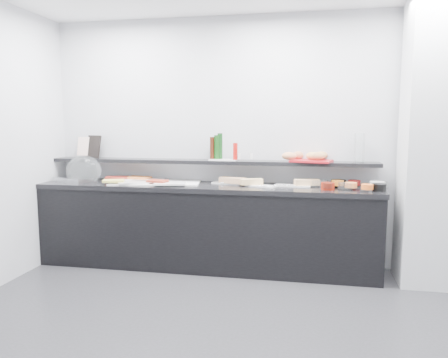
% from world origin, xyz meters
% --- Properties ---
extents(ground, '(5.00, 5.00, 0.00)m').
position_xyz_m(ground, '(0.00, 0.00, 0.00)').
color(ground, '#2D2D30').
rests_on(ground, ground).
extents(back_wall, '(5.00, 0.02, 2.70)m').
position_xyz_m(back_wall, '(0.00, 2.00, 1.35)').
color(back_wall, '#B7B9BF').
rests_on(back_wall, ground).
extents(column, '(0.50, 0.50, 2.70)m').
position_xyz_m(column, '(1.50, 1.65, 1.35)').
color(column, silver).
rests_on(column, ground).
extents(buffet_cabinet, '(3.60, 0.60, 0.85)m').
position_xyz_m(buffet_cabinet, '(-0.70, 1.70, 0.42)').
color(buffet_cabinet, black).
rests_on(buffet_cabinet, ground).
extents(counter_top, '(3.62, 0.62, 0.05)m').
position_xyz_m(counter_top, '(-0.70, 1.70, 0.88)').
color(counter_top, black).
rests_on(counter_top, buffet_cabinet).
extents(wall_shelf, '(3.60, 0.25, 0.04)m').
position_xyz_m(wall_shelf, '(-0.70, 1.88, 1.13)').
color(wall_shelf, black).
rests_on(wall_shelf, back_wall).
extents(cloche_base, '(0.49, 0.40, 0.04)m').
position_xyz_m(cloche_base, '(-2.23, 1.74, 0.92)').
color(cloche_base, silver).
rests_on(cloche_base, counter_top).
extents(cloche_dome, '(0.44, 0.35, 0.34)m').
position_xyz_m(cloche_dome, '(-2.09, 1.68, 1.03)').
color(cloche_dome, silver).
rests_on(cloche_dome, cloche_base).
extents(linen_runner, '(1.01, 0.59, 0.01)m').
position_xyz_m(linen_runner, '(-1.26, 1.72, 0.91)').
color(linen_runner, white).
rests_on(linen_runner, counter_top).
extents(platter_meat_a, '(0.32, 0.24, 0.01)m').
position_xyz_m(platter_meat_a, '(-1.67, 1.83, 0.92)').
color(platter_meat_a, white).
rests_on(platter_meat_a, linen_runner).
extents(food_meat_a, '(0.28, 0.22, 0.02)m').
position_xyz_m(food_meat_a, '(-1.75, 1.80, 0.94)').
color(food_meat_a, maroon).
rests_on(food_meat_a, platter_meat_a).
extents(platter_salmon, '(0.38, 0.29, 0.01)m').
position_xyz_m(platter_salmon, '(-1.37, 1.79, 0.92)').
color(platter_salmon, white).
rests_on(platter_salmon, linen_runner).
extents(food_salmon, '(0.27, 0.20, 0.02)m').
position_xyz_m(food_salmon, '(-1.51, 1.84, 0.94)').
color(food_salmon, orange).
rests_on(food_salmon, platter_salmon).
extents(platter_cheese, '(0.36, 0.31, 0.01)m').
position_xyz_m(platter_cheese, '(-1.46, 1.58, 0.92)').
color(platter_cheese, silver).
rests_on(platter_cheese, linen_runner).
extents(food_cheese, '(0.25, 0.20, 0.02)m').
position_xyz_m(food_cheese, '(-1.66, 1.52, 0.94)').
color(food_cheese, '#E9DB5A').
rests_on(food_cheese, platter_cheese).
extents(platter_meat_b, '(0.36, 0.28, 0.01)m').
position_xyz_m(platter_meat_b, '(-1.05, 1.57, 0.92)').
color(platter_meat_b, white).
rests_on(platter_meat_b, linen_runner).
extents(food_meat_b, '(0.23, 0.17, 0.02)m').
position_xyz_m(food_meat_b, '(-1.20, 1.59, 0.94)').
color(food_meat_b, maroon).
rests_on(food_meat_b, platter_meat_b).
extents(sandwich_plate_left, '(0.37, 0.24, 0.01)m').
position_xyz_m(sandwich_plate_left, '(-0.48, 1.83, 0.91)').
color(sandwich_plate_left, white).
rests_on(sandwich_plate_left, counter_top).
extents(sandwich_food_left, '(0.30, 0.20, 0.06)m').
position_xyz_m(sandwich_food_left, '(-0.42, 1.78, 0.94)').
color(sandwich_food_left, '#E4A877').
rests_on(sandwich_food_left, sandwich_plate_left).
extents(tongs_left, '(0.15, 0.07, 0.01)m').
position_xyz_m(tongs_left, '(-0.47, 1.78, 0.92)').
color(tongs_left, '#B1B3B8').
rests_on(tongs_left, sandwich_plate_left).
extents(sandwich_plate_mid, '(0.34, 0.24, 0.01)m').
position_xyz_m(sandwich_plate_mid, '(-0.10, 1.68, 0.91)').
color(sandwich_plate_mid, white).
rests_on(sandwich_plate_mid, counter_top).
extents(sandwich_food_mid, '(0.25, 0.17, 0.06)m').
position_xyz_m(sandwich_food_mid, '(-0.21, 1.70, 0.94)').
color(sandwich_food_mid, '#E5BB78').
rests_on(sandwich_food_mid, sandwich_plate_mid).
extents(tongs_mid, '(0.16, 0.03, 0.01)m').
position_xyz_m(tongs_mid, '(-0.03, 1.59, 0.92)').
color(tongs_mid, '#AAADB1').
rests_on(tongs_mid, sandwich_plate_mid).
extents(sandwich_plate_right, '(0.39, 0.20, 0.01)m').
position_xyz_m(sandwich_plate_right, '(0.22, 1.77, 0.91)').
color(sandwich_plate_right, white).
rests_on(sandwich_plate_right, counter_top).
extents(sandwich_food_right, '(0.27, 0.16, 0.06)m').
position_xyz_m(sandwich_food_right, '(0.36, 1.77, 0.94)').
color(sandwich_food_right, '#E5B178').
rests_on(sandwich_food_right, sandwich_plate_right).
extents(tongs_right, '(0.16, 0.04, 0.01)m').
position_xyz_m(tongs_right, '(0.11, 1.72, 0.92)').
color(tongs_right, silver).
rests_on(tongs_right, sandwich_plate_right).
extents(bowl_glass_fruit, '(0.23, 0.23, 0.07)m').
position_xyz_m(bowl_glass_fruit, '(0.48, 1.79, 0.94)').
color(bowl_glass_fruit, white).
rests_on(bowl_glass_fruit, counter_top).
extents(fill_glass_fruit, '(0.16, 0.16, 0.05)m').
position_xyz_m(fill_glass_fruit, '(0.67, 1.77, 0.95)').
color(fill_glass_fruit, orange).
rests_on(fill_glass_fruit, bowl_glass_fruit).
extents(bowl_black_jam, '(0.15, 0.15, 0.07)m').
position_xyz_m(bowl_black_jam, '(0.68, 1.84, 0.94)').
color(bowl_black_jam, black).
rests_on(bowl_black_jam, counter_top).
extents(fill_black_jam, '(0.16, 0.16, 0.05)m').
position_xyz_m(fill_black_jam, '(0.84, 1.82, 0.95)').
color(fill_black_jam, '#610E0D').
rests_on(fill_black_jam, bowl_black_jam).
extents(bowl_glass_cream, '(0.23, 0.23, 0.07)m').
position_xyz_m(bowl_glass_cream, '(1.06, 1.77, 0.94)').
color(bowl_glass_cream, white).
rests_on(bowl_glass_cream, counter_top).
extents(fill_glass_cream, '(0.16, 0.16, 0.05)m').
position_xyz_m(fill_glass_cream, '(1.05, 1.77, 0.95)').
color(fill_glass_cream, white).
rests_on(fill_glass_cream, bowl_glass_cream).
extents(bowl_red_jam, '(0.14, 0.14, 0.07)m').
position_xyz_m(bowl_red_jam, '(0.56, 1.59, 0.94)').
color(bowl_red_jam, maroon).
rests_on(bowl_red_jam, counter_top).
extents(fill_red_jam, '(0.11, 0.11, 0.05)m').
position_xyz_m(fill_red_jam, '(0.56, 1.56, 0.95)').
color(fill_red_jam, '#55150C').
rests_on(fill_red_jam, bowl_red_jam).
extents(bowl_glass_salmon, '(0.16, 0.16, 0.07)m').
position_xyz_m(bowl_glass_salmon, '(0.73, 1.61, 0.94)').
color(bowl_glass_salmon, silver).
rests_on(bowl_glass_salmon, counter_top).
extents(fill_glass_salmon, '(0.15, 0.15, 0.05)m').
position_xyz_m(fill_glass_salmon, '(0.79, 1.63, 0.95)').
color(fill_glass_salmon, orange).
rests_on(fill_glass_salmon, bowl_glass_salmon).
extents(bowl_black_fruit, '(0.17, 0.17, 0.07)m').
position_xyz_m(bowl_black_fruit, '(1.05, 1.61, 0.94)').
color(bowl_black_fruit, black).
rests_on(bowl_black_fruit, counter_top).
extents(fill_black_fruit, '(0.15, 0.15, 0.05)m').
position_xyz_m(fill_black_fruit, '(0.93, 1.54, 0.95)').
color(fill_black_fruit, orange).
rests_on(fill_black_fruit, bowl_black_fruit).
extents(framed_print, '(0.21, 0.14, 0.26)m').
position_xyz_m(framed_print, '(-2.09, 1.93, 1.28)').
color(framed_print, black).
rests_on(framed_print, wall_shelf).
extents(print_art, '(0.16, 0.06, 0.22)m').
position_xyz_m(print_art, '(-2.23, 1.96, 1.28)').
color(print_art, beige).
rests_on(print_art, framed_print).
extents(condiment_tray, '(0.30, 0.18, 0.01)m').
position_xyz_m(condiment_tray, '(-0.54, 1.86, 1.16)').
color(condiment_tray, white).
rests_on(condiment_tray, wall_shelf).
extents(bottle_green_a, '(0.07, 0.07, 0.26)m').
position_xyz_m(bottle_green_a, '(-0.61, 1.88, 1.29)').
color(bottle_green_a, '#103A0F').
rests_on(bottle_green_a, condiment_tray).
extents(bottle_brown, '(0.06, 0.06, 0.24)m').
position_xyz_m(bottle_brown, '(-0.67, 1.88, 1.28)').
color(bottle_brown, '#361509').
rests_on(bottle_brown, condiment_tray).
extents(bottle_green_b, '(0.06, 0.06, 0.28)m').
position_xyz_m(bottle_green_b, '(-0.58, 1.90, 1.30)').
color(bottle_green_b, '#0F3812').
rests_on(bottle_green_b, condiment_tray).
extents(bottle_hot, '(0.05, 0.05, 0.18)m').
position_xyz_m(bottle_hot, '(-0.40, 1.82, 1.25)').
color(bottle_hot, '#BB120D').
rests_on(bottle_hot, condiment_tray).
extents(shaker_salt, '(0.04, 0.04, 0.07)m').
position_xyz_m(shaker_salt, '(-0.36, 1.90, 1.20)').
color(shaker_salt, white).
rests_on(shaker_salt, condiment_tray).
extents(shaker_pepper, '(0.04, 0.04, 0.07)m').
position_xyz_m(shaker_pepper, '(-0.24, 1.92, 1.20)').
color(shaker_pepper, white).
rests_on(shaker_pepper, condiment_tray).
extents(bread_tray, '(0.46, 0.37, 0.02)m').
position_xyz_m(bread_tray, '(0.40, 1.85, 1.16)').
color(bread_tray, '#AC121B').
rests_on(bread_tray, wall_shelf).
extents(bread_roll_nw, '(0.14, 0.12, 0.08)m').
position_xyz_m(bread_roll_nw, '(0.26, 1.96, 1.21)').
color(bread_roll_nw, '#CB7C4D').
rests_on(bread_roll_nw, bread_tray).
extents(bread_roll_n, '(0.13, 0.09, 0.08)m').
position_xyz_m(bread_roll_n, '(0.51, 1.99, 1.21)').
color(bread_roll_n, '#BC7947').
rests_on(bread_roll_n, bread_tray).
extents(bread_roll_ne, '(0.16, 0.11, 0.08)m').
position_xyz_m(bread_roll_ne, '(0.48, 1.91, 1.21)').
color(bread_roll_ne, '#AF8A43').
rests_on(bread_roll_ne, bread_tray).
extents(bread_roll_sw, '(0.16, 0.11, 0.08)m').
position_xyz_m(bread_roll_sw, '(0.17, 1.82, 1.21)').
color(bread_roll_sw, '#D78552').
rests_on(bread_roll_sw, bread_tray).
extents(bread_roll_s, '(0.17, 0.14, 0.08)m').
position_xyz_m(bread_roll_s, '(0.45, 1.84, 1.21)').
color(bread_roll_s, tan).
rests_on(bread_roll_s, bread_tray).
extents(bread_roll_se, '(0.16, 0.12, 0.08)m').
position_xyz_m(bread_roll_se, '(0.47, 1.83, 1.21)').
color(bread_roll_se, '#AC7441').
rests_on(bread_roll_se, bread_tray).
extents(bread_roll_midw, '(0.12, 0.08, 0.08)m').
position_xyz_m(bread_roll_midw, '(0.40, 1.87, 1.21)').
color(bread_roll_midw, tan).
rests_on(bread_roll_midw, bread_tray).
extents(bread_roll_mide, '(0.16, 0.13, 0.08)m').
position_xyz_m(bread_roll_mide, '(0.48, 1.92, 1.21)').
color(bread_roll_mide, '#BE8348').
rests_on(bread_roll_mide, bread_tray).
extents(carafe, '(0.13, 0.13, 0.30)m').
position_xyz_m(carafe, '(0.88, 1.89, 1.30)').
color(carafe, silver).
rests_on(carafe, wall_shelf).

